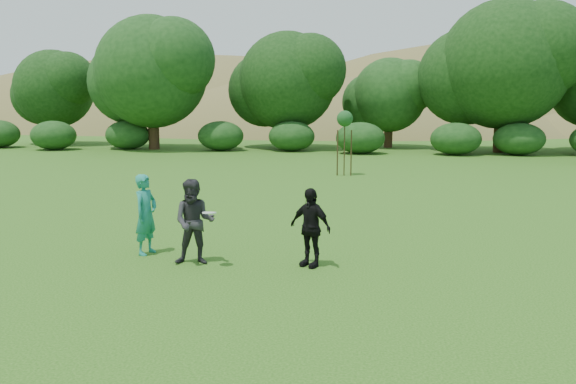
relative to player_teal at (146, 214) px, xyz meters
name	(u,v)px	position (x,y,z in m)	size (l,w,h in m)	color
ground	(264,275)	(2.74, -1.12, -0.85)	(120.00, 120.00, 0.00)	#19470C
player_teal	(146,214)	(0.00, 0.00, 0.00)	(0.62, 0.41, 1.70)	#1C7F6B
player_grey	(194,222)	(1.25, -0.58, 0.00)	(0.83, 0.65, 1.70)	#29282B
player_black	(310,227)	(3.52, -0.38, -0.07)	(0.91, 0.38, 1.56)	black
frisbee	(209,213)	(1.62, -0.80, 0.24)	(0.27, 0.27, 0.06)	white
sapling	(345,120)	(3.45, 13.67, 1.57)	(0.70, 0.70, 2.85)	#362915
hillside	(354,211)	(2.18, 67.33, -12.82)	(150.00, 72.00, 52.00)	olive
tree_row	(394,77)	(5.97, 27.57, 4.02)	(53.92, 10.38, 9.62)	#3A2616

